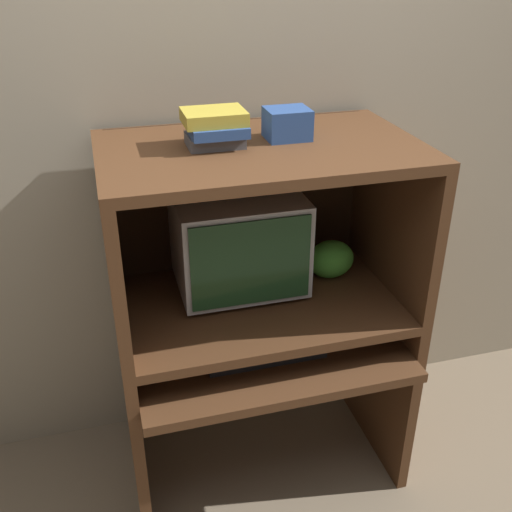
% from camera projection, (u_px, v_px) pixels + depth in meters
% --- Properties ---
extents(wall_back, '(6.00, 0.06, 2.60)m').
position_uv_depth(wall_back, '(233.00, 131.00, 2.27)').
color(wall_back, gray).
rests_on(wall_back, ground_plane).
extents(desk_base, '(1.04, 0.72, 0.64)m').
position_uv_depth(desk_base, '(264.00, 386.00, 2.31)').
color(desk_base, '#4C2D19').
rests_on(desk_base, ground_plane).
extents(desk_monitor_shelf, '(1.04, 0.65, 0.14)m').
position_uv_depth(desk_monitor_shelf, '(260.00, 306.00, 2.20)').
color(desk_monitor_shelf, '#4C2D19').
rests_on(desk_monitor_shelf, desk_base).
extents(hutch_upper, '(1.04, 0.65, 0.58)m').
position_uv_depth(hutch_upper, '(258.00, 195.00, 2.03)').
color(hutch_upper, '#4C2D19').
rests_on(hutch_upper, desk_monitor_shelf).
extents(crt_monitor, '(0.45, 0.37, 0.37)m').
position_uv_depth(crt_monitor, '(238.00, 241.00, 2.17)').
color(crt_monitor, '#B2B2B7').
rests_on(crt_monitor, desk_monitor_shelf).
extents(keyboard, '(0.42, 0.13, 0.03)m').
position_uv_depth(keyboard, '(265.00, 353.00, 2.11)').
color(keyboard, black).
rests_on(keyboard, desk_base).
extents(mouse, '(0.07, 0.05, 0.03)m').
position_uv_depth(mouse, '(341.00, 342.00, 2.16)').
color(mouse, '#B7B7B7').
rests_on(mouse, desk_base).
extents(snack_bag, '(0.18, 0.14, 0.15)m').
position_uv_depth(snack_bag, '(331.00, 259.00, 2.30)').
color(snack_bag, green).
rests_on(snack_bag, desk_monitor_shelf).
extents(book_stack, '(0.19, 0.16, 0.11)m').
position_uv_depth(book_stack, '(215.00, 128.00, 1.87)').
color(book_stack, '#4C4C51').
rests_on(book_stack, hutch_upper).
extents(storage_box, '(0.14, 0.12, 0.10)m').
position_uv_depth(storage_box, '(287.00, 124.00, 1.95)').
color(storage_box, navy).
rests_on(storage_box, hutch_upper).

